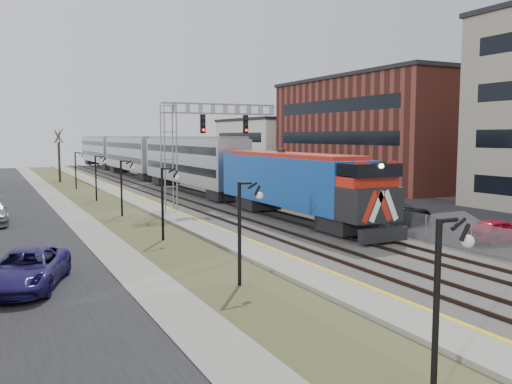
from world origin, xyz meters
TOP-DOWN VIEW (x-y plane):
  - ground at (0.00, 0.00)m, footprint 160.00×160.00m
  - street_west at (-11.50, 35.00)m, footprint 7.00×120.00m
  - sidewalk at (-7.00, 35.00)m, footprint 2.00×120.00m
  - grass_median at (-4.00, 35.00)m, footprint 4.00×120.00m
  - platform at (-1.00, 35.00)m, footprint 2.00×120.00m
  - ballast_bed at (4.00, 35.00)m, footprint 8.00×120.00m
  - parking_lot at (16.00, 35.00)m, footprint 16.00×120.00m
  - platform_edge at (-0.12, 35.00)m, footprint 0.24×120.00m
  - track_near at (2.00, 35.00)m, footprint 1.58×120.00m
  - track_far at (5.50, 35.00)m, footprint 1.58×120.00m
  - train at (5.50, 55.60)m, footprint 3.00×85.85m
  - signal_gantry at (1.22, 27.99)m, footprint 9.00×1.07m
  - lampposts at (-4.00, 18.29)m, footprint 0.14×62.14m
  - fence at (8.20, 35.00)m, footprint 0.04×120.00m
  - buildings_east at (30.00, 31.18)m, footprint 16.00×76.00m
  - car_lot_a at (11.86, 9.49)m, footprint 3.85×1.74m
  - car_lot_c at (10.80, 16.49)m, footprint 5.81×3.43m
  - car_lot_d at (10.81, 22.72)m, footprint 5.27×3.78m
  - car_lot_e at (13.39, 27.47)m, footprint 3.80×1.63m
  - car_street_a at (-11.25, 11.29)m, footprint 3.89×5.65m

SIDE VIEW (x-z plane):
  - ground at x=0.00m, z-range 0.00..0.00m
  - street_west at x=-11.50m, z-range 0.00..0.04m
  - parking_lot at x=16.00m, z-range 0.00..0.04m
  - grass_median at x=-4.00m, z-range 0.00..0.06m
  - sidewalk at x=-7.00m, z-range 0.00..0.08m
  - ballast_bed at x=4.00m, z-range 0.00..0.20m
  - platform at x=-1.00m, z-range 0.00..0.24m
  - platform_edge at x=-0.12m, z-range 0.24..0.25m
  - track_near at x=2.00m, z-range 0.20..0.35m
  - track_far at x=5.50m, z-range 0.20..0.35m
  - car_lot_e at x=13.39m, z-range 0.00..1.28m
  - car_lot_a at x=11.86m, z-range 0.00..1.28m
  - car_lot_d at x=10.81m, z-range 0.00..1.42m
  - car_street_a at x=-11.25m, z-range 0.00..1.43m
  - car_lot_c at x=10.80m, z-range 0.00..1.51m
  - fence at x=8.20m, z-range 0.00..1.60m
  - lampposts at x=-4.00m, z-range 0.00..4.00m
  - train at x=5.50m, z-range 0.26..5.58m
  - signal_gantry at x=1.22m, z-range 1.51..9.66m
  - buildings_east at x=30.00m, z-range -1.19..13.81m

